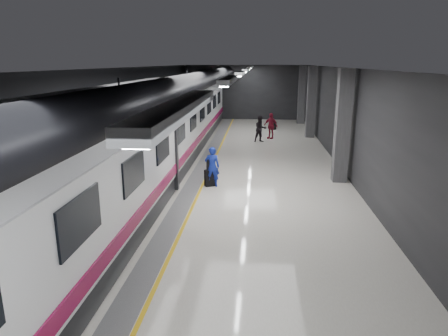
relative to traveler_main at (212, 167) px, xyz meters
name	(u,v)px	position (x,y,z in m)	size (l,w,h in m)	color
ground	(224,193)	(0.55, -0.84, -0.79)	(40.00, 40.00, 0.00)	silver
platform_hall	(219,95)	(0.26, 0.12, 2.75)	(10.02, 40.02, 4.51)	black
train	(136,137)	(-2.70, -0.84, 1.28)	(3.05, 38.00, 4.05)	black
traveler_main	(212,167)	(0.00, 0.00, 0.00)	(0.58, 0.38, 1.58)	#172BB0
suitcase_main	(210,178)	(-0.10, 0.02, -0.47)	(0.40, 0.25, 0.65)	black
shoulder_bag	(210,165)	(-0.07, 0.05, 0.07)	(0.31, 0.16, 0.41)	black
traveler_far_a	(260,129)	(1.89, 9.17, 0.01)	(0.78, 0.60, 1.60)	black
traveler_far_b	(271,126)	(2.55, 10.37, 0.02)	(0.96, 0.40, 1.63)	maroon
suitcase_far	(273,126)	(2.84, 13.90, -0.51)	(0.39, 0.25, 0.57)	black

